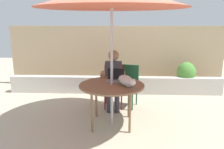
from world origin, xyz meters
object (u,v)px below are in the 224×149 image
at_px(chair_occupied, 114,83).
at_px(potted_plant_by_chair, 116,79).
at_px(patio_table, 112,87).
at_px(laptop, 115,77).
at_px(person_seated, 113,77).
at_px(cat, 127,81).
at_px(chair_empty, 128,82).
at_px(potted_plant_near_fence, 186,75).

xyz_separation_m(chair_occupied, potted_plant_by_chair, (0.03, 0.87, -0.14)).
bearing_deg(patio_table, laptop, 77.32).
height_order(person_seated, laptop, person_seated).
distance_m(chair_occupied, cat, 1.05).
relative_size(patio_table, chair_empty, 1.27).
height_order(chair_empty, potted_plant_by_chair, chair_empty).
relative_size(patio_table, chair_occupied, 1.27).
distance_m(chair_occupied, person_seated, 0.23).
height_order(patio_table, chair_empty, chair_empty).
bearing_deg(potted_plant_by_chair, potted_plant_near_fence, 4.00).
bearing_deg(cat, potted_plant_near_fence, 51.92).
height_order(chair_empty, cat, cat).
relative_size(patio_table, potted_plant_by_chair, 1.61).
distance_m(laptop, potted_plant_near_fence, 2.42).
xyz_separation_m(chair_occupied, person_seated, (0.00, -0.16, 0.17)).
distance_m(laptop, cat, 0.37).
distance_m(chair_occupied, laptop, 0.72).
distance_m(chair_empty, cat, 1.05).
distance_m(chair_empty, potted_plant_near_fence, 1.77).
relative_size(laptop, potted_plant_by_chair, 0.48).
bearing_deg(laptop, cat, -58.44).
xyz_separation_m(patio_table, cat, (0.25, -0.06, 0.14)).
bearing_deg(chair_empty, cat, -93.26).
distance_m(chair_empty, person_seated, 0.40).
bearing_deg(chair_empty, chair_occupied, -174.50).
height_order(laptop, cat, laptop).
bearing_deg(potted_plant_near_fence, patio_table, -133.25).
height_order(chair_occupied, potted_plant_near_fence, chair_occupied).
relative_size(person_seated, potted_plant_by_chair, 1.75).
distance_m(person_seated, potted_plant_near_fence, 2.14).
distance_m(cat, potted_plant_by_chair, 1.91).
bearing_deg(potted_plant_by_chair, chair_occupied, -92.14).
xyz_separation_m(patio_table, laptop, (0.06, 0.25, 0.12)).
distance_m(potted_plant_near_fence, potted_plant_by_chair, 1.77).
distance_m(patio_table, potted_plant_by_chair, 1.81).
distance_m(patio_table, potted_plant_near_fence, 2.63).
bearing_deg(person_seated, laptop, -83.60).
distance_m(laptop, potted_plant_by_chair, 1.59).
bearing_deg(potted_plant_near_fence, chair_empty, -146.98).
height_order(laptop, potted_plant_near_fence, laptop).
bearing_deg(cat, laptop, 121.56).
xyz_separation_m(chair_occupied, potted_plant_near_fence, (1.79, 1.00, -0.06)).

